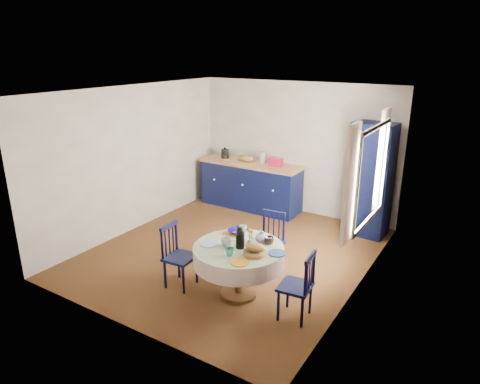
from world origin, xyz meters
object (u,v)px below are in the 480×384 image
(kitchen_counter, at_px, (251,185))
(cobalt_bowl, at_px, (238,232))
(pantry_cabinet, at_px, (370,180))
(chair_right, at_px, (298,286))
(mug_b, at_px, (230,252))
(dining_table, at_px, (239,255))
(mug_d, at_px, (243,229))
(chair_far, at_px, (270,241))
(chair_left, at_px, (178,255))
(mug_a, at_px, (226,242))
(mug_c, at_px, (269,241))

(kitchen_counter, relative_size, cobalt_bowl, 8.35)
(pantry_cabinet, relative_size, chair_right, 2.26)
(mug_b, bearing_deg, dining_table, 95.68)
(mug_d, distance_m, cobalt_bowl, 0.08)
(kitchen_counter, xyz_separation_m, dining_table, (1.55, -2.90, 0.10))
(cobalt_bowl, bearing_deg, chair_far, 66.71)
(chair_left, xyz_separation_m, mug_a, (0.68, 0.15, 0.31))
(mug_c, bearing_deg, pantry_cabinet, 78.29)
(pantry_cabinet, relative_size, mug_a, 14.28)
(kitchen_counter, bearing_deg, mug_a, -64.67)
(kitchen_counter, distance_m, chair_left, 3.18)
(kitchen_counter, distance_m, chair_far, 2.56)
(dining_table, bearing_deg, chair_right, -3.18)
(chair_right, bearing_deg, kitchen_counter, -146.12)
(chair_right, bearing_deg, mug_d, -118.42)
(chair_right, distance_m, mug_b, 0.90)
(kitchen_counter, bearing_deg, dining_table, -61.74)
(chair_far, relative_size, chair_right, 1.00)
(mug_a, bearing_deg, cobalt_bowl, 100.74)
(dining_table, relative_size, mug_c, 9.29)
(dining_table, distance_m, chair_right, 0.86)
(mug_d, bearing_deg, mug_c, -14.89)
(chair_far, bearing_deg, mug_a, -104.75)
(mug_b, bearing_deg, chair_right, 14.68)
(dining_table, distance_m, chair_left, 0.88)
(kitchen_counter, height_order, mug_d, kitchen_counter)
(dining_table, xyz_separation_m, chair_left, (-0.84, -0.20, -0.14))
(pantry_cabinet, distance_m, mug_c, 2.64)
(dining_table, bearing_deg, mug_b, -84.32)
(chair_left, bearing_deg, cobalt_bowl, -52.78)
(chair_far, bearing_deg, mug_d, -116.45)
(pantry_cabinet, height_order, mug_b, pantry_cabinet)
(mug_b, relative_size, mug_d, 0.99)
(mug_a, xyz_separation_m, mug_b, (0.19, -0.21, -0.00))
(chair_left, xyz_separation_m, cobalt_bowl, (0.61, 0.54, 0.28))
(pantry_cabinet, xyz_separation_m, dining_table, (-0.81, -2.85, -0.39))
(kitchen_counter, bearing_deg, mug_b, -63.37)
(pantry_cabinet, height_order, dining_table, pantry_cabinet)
(kitchen_counter, height_order, chair_far, kitchen_counter)
(chair_right, height_order, mug_b, chair_right)
(mug_b, bearing_deg, mug_d, 108.06)
(pantry_cabinet, distance_m, dining_table, 2.99)
(chair_right, distance_m, mug_c, 0.72)
(chair_far, bearing_deg, cobalt_bowl, -118.77)
(kitchen_counter, distance_m, mug_d, 2.86)
(mug_c, bearing_deg, chair_right, -29.25)
(mug_c, relative_size, cobalt_bowl, 0.51)
(mug_c, distance_m, mug_d, 0.48)
(chair_left, distance_m, chair_far, 1.34)
(mug_b, bearing_deg, mug_a, 131.89)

